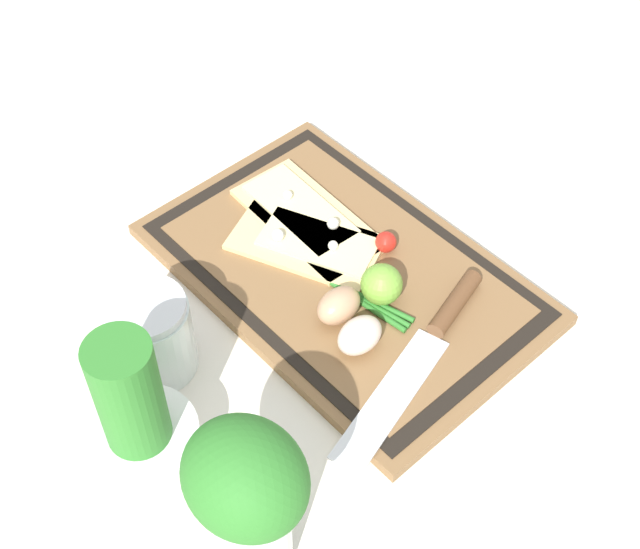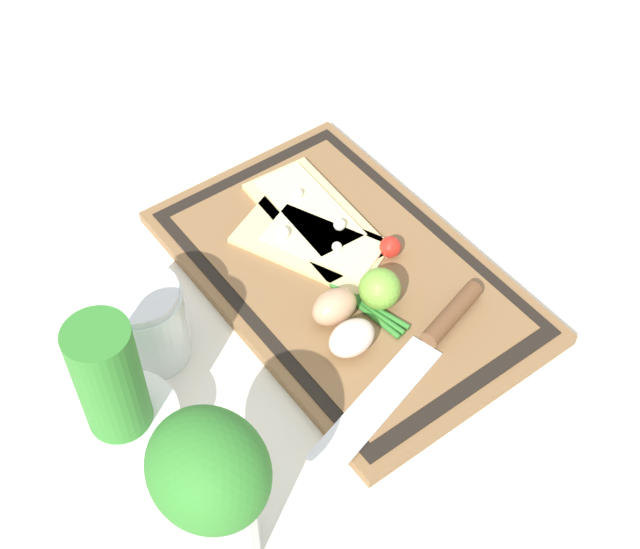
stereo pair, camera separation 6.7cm
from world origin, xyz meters
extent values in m
plane|color=silver|center=(0.00, 0.00, 0.00)|extent=(6.00, 6.00, 0.00)
cube|color=brown|center=(0.00, 0.00, 0.01)|extent=(0.49, 0.31, 0.02)
cube|color=black|center=(0.00, 0.00, 0.02)|extent=(0.46, 0.29, 0.00)
cube|color=brown|center=(0.00, 0.00, 0.02)|extent=(0.42, 0.26, 0.00)
cube|color=#DBBC7F|center=(0.09, -0.02, 0.02)|extent=(0.21, 0.11, 0.01)
cube|color=beige|center=(0.11, -0.02, 0.03)|extent=(0.17, 0.08, 0.00)
sphere|color=silver|center=(0.05, -0.03, 0.03)|extent=(0.02, 0.02, 0.02)
sphere|color=silver|center=(0.13, -0.02, 0.03)|extent=(0.01, 0.01, 0.01)
cube|color=#DBBC7F|center=(0.06, 0.01, 0.02)|extent=(0.21, 0.17, 0.01)
cube|color=beige|center=(0.05, 0.00, 0.03)|extent=(0.16, 0.12, 0.00)
sphere|color=silver|center=(0.08, 0.03, 0.03)|extent=(0.02, 0.02, 0.02)
sphere|color=silver|center=(0.03, -0.01, 0.03)|extent=(0.01, 0.01, 0.01)
cube|color=silver|center=(-0.18, 0.09, 0.02)|extent=(0.09, 0.20, 0.00)
cylinder|color=brown|center=(-0.14, -0.05, 0.03)|extent=(0.05, 0.10, 0.02)
ellipsoid|color=tan|center=(-0.05, 0.06, 0.04)|extent=(0.04, 0.06, 0.04)
ellipsoid|color=beige|center=(-0.10, 0.07, 0.04)|extent=(0.04, 0.06, 0.04)
sphere|color=#70A838|center=(-0.07, 0.00, 0.04)|extent=(0.05, 0.05, 0.05)
sphere|color=red|center=(-0.01, -0.06, 0.03)|extent=(0.03, 0.03, 0.03)
cylinder|color=#2D7528|center=(0.00, 0.03, 0.02)|extent=(0.25, 0.04, 0.01)
cylinder|color=#2D7528|center=(0.00, 0.03, 0.02)|extent=(0.24, 0.05, 0.01)
cylinder|color=#2D7528|center=(0.00, 0.03, 0.02)|extent=(0.24, 0.07, 0.01)
cylinder|color=white|center=(-0.05, 0.33, 0.03)|extent=(0.12, 0.12, 0.06)
cylinder|color=#2D7528|center=(-0.05, 0.33, 0.12)|extent=(0.07, 0.07, 0.17)
cylinder|color=silver|center=(0.05, 0.25, 0.05)|extent=(0.09, 0.09, 0.10)
cylinder|color=#B73323|center=(0.05, 0.25, 0.02)|extent=(0.08, 0.08, 0.03)
cylinder|color=silver|center=(0.05, 0.25, 0.10)|extent=(0.09, 0.09, 0.01)
cylinder|color=silver|center=(-0.21, 0.31, 0.06)|extent=(0.08, 0.08, 0.11)
ellipsoid|color=#2D7528|center=(-0.21, 0.31, 0.16)|extent=(0.12, 0.11, 0.10)
camera|label=1|loc=(-0.52, 0.51, 0.85)|focal=50.00mm
camera|label=2|loc=(-0.56, 0.46, 0.85)|focal=50.00mm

